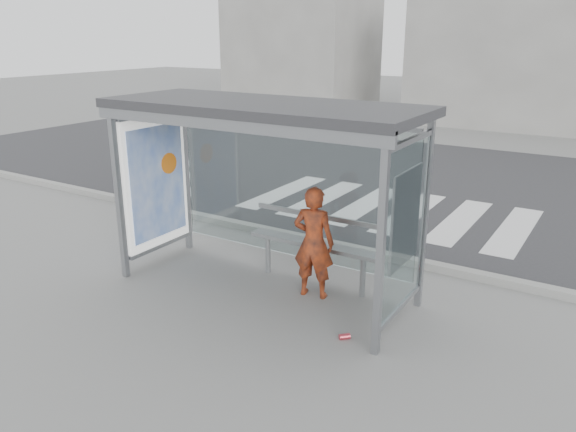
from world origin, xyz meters
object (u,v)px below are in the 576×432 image
object	(u,v)px
bus_shelter	(242,148)
bench	(314,244)
person	(314,242)
soda_can	(345,337)

from	to	relation	value
bus_shelter	bench	bearing A→B (deg)	30.58
person	soda_can	size ratio (longest dim) A/B	11.94
bench	soda_can	size ratio (longest dim) A/B	15.35
person	soda_can	world-z (taller)	person
bus_shelter	soda_can	distance (m)	2.83
bench	soda_can	distance (m)	1.70
bus_shelter	person	world-z (taller)	bus_shelter
person	bench	distance (m)	0.43
bench	bus_shelter	bearing A→B (deg)	-149.42
soda_can	bench	bearing A→B (deg)	132.85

